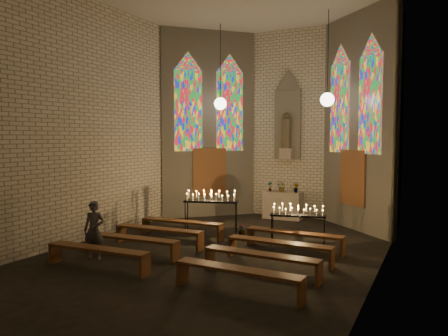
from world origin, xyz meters
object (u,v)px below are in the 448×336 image
(altar, at_px, (283,205))
(visitor, at_px, (94,230))
(votive_stand_left, at_px, (211,199))
(aisle_flower_pot, at_px, (241,230))
(votive_stand_right, at_px, (298,212))

(altar, bearing_deg, visitor, -108.80)
(votive_stand_left, bearing_deg, aisle_flower_pot, -21.11)
(visitor, bearing_deg, votive_stand_right, 23.25)
(altar, height_order, visitor, visitor)
(altar, relative_size, aisle_flower_pot, 3.86)
(votive_stand_right, bearing_deg, aisle_flower_pot, 152.12)
(aisle_flower_pot, distance_m, votive_stand_left, 1.41)
(aisle_flower_pot, relative_size, visitor, 0.25)
(visitor, bearing_deg, aisle_flower_pot, 44.09)
(votive_stand_left, relative_size, visitor, 1.21)
(aisle_flower_pot, height_order, votive_stand_right, votive_stand_right)
(aisle_flower_pot, xyz_separation_m, visitor, (-2.24, -3.90, 0.54))
(votive_stand_right, bearing_deg, votive_stand_left, 156.10)
(aisle_flower_pot, bearing_deg, votive_stand_right, -14.60)
(altar, height_order, votive_stand_left, votive_stand_left)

